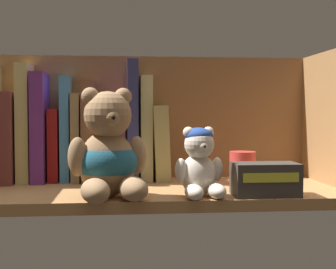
# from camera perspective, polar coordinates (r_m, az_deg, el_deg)

# --- Properties ---
(shelf_board) EXTENTS (0.71, 0.28, 0.02)m
(shelf_board) POSITION_cam_1_polar(r_m,az_deg,el_deg) (0.89, -2.33, -7.17)
(shelf_board) COLOR #9E7042
(shelf_board) RESTS_ON ground
(shelf_back_panel) EXTENTS (0.73, 0.01, 0.28)m
(shelf_back_panel) POSITION_cam_1_polar(r_m,az_deg,el_deg) (1.02, -2.79, 1.54)
(shelf_back_panel) COLOR brown
(shelf_back_panel) RESTS_ON ground
(shelf_side_panel_right) EXTENTS (0.02, 0.30, 0.28)m
(shelf_side_panel_right) POSITION_cam_1_polar(r_m,az_deg,el_deg) (0.97, 19.52, 1.32)
(shelf_side_panel_right) COLOR #9E7042
(shelf_side_panel_right) RESTS_ON ground
(book_1) EXTENTS (0.03, 0.15, 0.18)m
(book_1) POSITION_cam_1_polar(r_m,az_deg,el_deg) (1.02, -18.70, -0.30)
(book_1) COLOR brown
(book_1) RESTS_ON shelf_board
(book_2) EXTENTS (0.03, 0.11, 0.24)m
(book_2) POSITION_cam_1_polar(r_m,az_deg,el_deg) (1.01, -16.87, 1.34)
(book_2) COLOR #CDBF74
(book_2) RESTS_ON shelf_board
(book_3) EXTENTS (0.03, 0.13, 0.22)m
(book_3) POSITION_cam_1_polar(r_m,az_deg,el_deg) (1.01, -15.18, 0.84)
(book_3) COLOR #61297C
(book_3) RESTS_ON shelf_board
(book_4) EXTENTS (0.02, 0.09, 0.15)m
(book_4) POSITION_cam_1_polar(r_m,az_deg,el_deg) (1.00, -13.60, -1.24)
(book_4) COLOR maroon
(book_4) RESTS_ON shelf_board
(book_5) EXTENTS (0.02, 0.09, 0.22)m
(book_5) POSITION_cam_1_polar(r_m,az_deg,el_deg) (1.00, -12.28, 0.67)
(book_5) COLOR #4285C3
(book_5) RESTS_ON shelf_board
(book_6) EXTENTS (0.02, 0.12, 0.18)m
(book_6) POSITION_cam_1_polar(r_m,az_deg,el_deg) (1.00, -11.01, -0.33)
(book_6) COLOR #857050
(book_6) RESTS_ON shelf_board
(book_7) EXTENTS (0.02, 0.14, 0.21)m
(book_7) POSITION_cam_1_polar(r_m,az_deg,el_deg) (1.00, -9.61, 0.39)
(book_7) COLOR brown
(book_7) RESTS_ON shelf_board
(book_8) EXTENTS (0.02, 0.13, 0.15)m
(book_8) POSITION_cam_1_polar(r_m,az_deg,el_deg) (1.00, -8.07, -1.12)
(book_8) COLOR navy
(book_8) RESTS_ON shelf_board
(book_9) EXTENTS (0.04, 0.10, 0.18)m
(book_9) POSITION_cam_1_polar(r_m,az_deg,el_deg) (0.99, -6.23, -0.49)
(book_9) COLOR #9C3F6B
(book_9) RESTS_ON shelf_board
(book_10) EXTENTS (0.02, 0.13, 0.25)m
(book_10) POSITION_cam_1_polar(r_m,az_deg,el_deg) (0.99, -4.38, 1.66)
(book_10) COLOR navy
(book_10) RESTS_ON shelf_board
(book_11) EXTENTS (0.02, 0.09, 0.22)m
(book_11) POSITION_cam_1_polar(r_m,az_deg,el_deg) (0.99, -2.79, 0.77)
(book_11) COLOR #CABE7D
(book_11) RESTS_ON shelf_board
(book_12) EXTENTS (0.04, 0.12, 0.16)m
(book_12) POSITION_cam_1_polar(r_m,az_deg,el_deg) (1.00, -0.96, -1.00)
(book_12) COLOR #998E55
(book_12) RESTS_ON shelf_board
(teddy_bear_larger) EXTENTS (0.14, 0.15, 0.18)m
(teddy_bear_larger) POSITION_cam_1_polar(r_m,az_deg,el_deg) (0.79, -7.33, -2.43)
(teddy_bear_larger) COLOR #93704C
(teddy_bear_larger) RESTS_ON shelf_board
(teddy_bear_smaller) EXTENTS (0.09, 0.09, 0.12)m
(teddy_bear_smaller) POSITION_cam_1_polar(r_m,az_deg,el_deg) (0.79, 3.87, -3.55)
(teddy_bear_smaller) COLOR beige
(teddy_bear_smaller) RESTS_ON shelf_board
(pillar_candle) EXTENTS (0.05, 0.05, 0.07)m
(pillar_candle) POSITION_cam_1_polar(r_m,az_deg,el_deg) (0.94, 9.10, -4.04)
(pillar_candle) COLOR #C63833
(pillar_candle) RESTS_ON shelf_board
(small_product_box) EXTENTS (0.11, 0.06, 0.06)m
(small_product_box) POSITION_cam_1_polar(r_m,az_deg,el_deg) (0.82, 11.80, -5.37)
(small_product_box) COLOR #38332D
(small_product_box) RESTS_ON shelf_board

